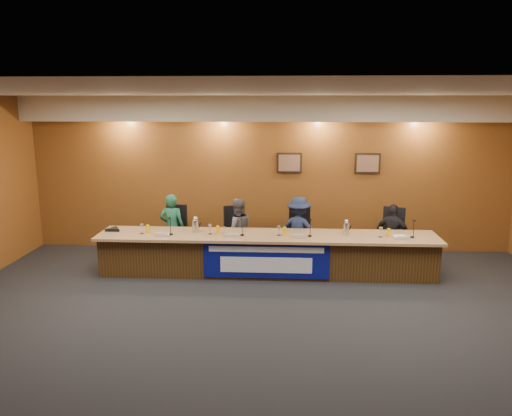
{
  "coord_description": "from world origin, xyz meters",
  "views": [
    {
      "loc": [
        0.29,
        -6.31,
        3.09
      ],
      "look_at": [
        -0.2,
        2.49,
        1.2
      ],
      "focal_mm": 35.0,
      "sensor_mm": 36.0,
      "label": 1
    }
  ],
  "objects_px": {
    "office_chair_a": "(174,236)",
    "carafe_right": "(346,229)",
    "office_chair_d": "(391,239)",
    "carafe_left": "(196,226)",
    "office_chair_b": "(238,237)",
    "speakerphone": "(114,229)",
    "panelist_b": "(237,231)",
    "panelist_d": "(392,235)",
    "banner": "(266,260)",
    "panelist_c": "(299,230)",
    "panelist_a": "(172,228)",
    "office_chair_c": "(298,238)",
    "dais_body": "(267,255)"
  },
  "relations": [
    {
      "from": "carafe_right",
      "to": "office_chair_d",
      "type": "bearing_deg",
      "value": 37.84
    },
    {
      "from": "dais_body",
      "to": "office_chair_b",
      "type": "distance_m",
      "value": 0.95
    },
    {
      "from": "office_chair_a",
      "to": "carafe_right",
      "type": "relative_size",
      "value": 2.06
    },
    {
      "from": "office_chair_a",
      "to": "office_chair_b",
      "type": "bearing_deg",
      "value": 7.94
    },
    {
      "from": "panelist_a",
      "to": "panelist_d",
      "type": "distance_m",
      "value": 4.26
    },
    {
      "from": "carafe_right",
      "to": "panelist_b",
      "type": "bearing_deg",
      "value": 162.16
    },
    {
      "from": "banner",
      "to": "panelist_b",
      "type": "relative_size",
      "value": 1.73
    },
    {
      "from": "panelist_a",
      "to": "office_chair_c",
      "type": "xyz_separation_m",
      "value": [
        2.47,
        0.1,
        -0.19
      ]
    },
    {
      "from": "office_chair_d",
      "to": "carafe_right",
      "type": "bearing_deg",
      "value": -120.32
    },
    {
      "from": "panelist_c",
      "to": "office_chair_a",
      "type": "relative_size",
      "value": 2.74
    },
    {
      "from": "panelist_c",
      "to": "panelist_d",
      "type": "bearing_deg",
      "value": -161.3
    },
    {
      "from": "panelist_b",
      "to": "office_chair_b",
      "type": "height_order",
      "value": "panelist_b"
    },
    {
      "from": "dais_body",
      "to": "office_chair_b",
      "type": "height_order",
      "value": "dais_body"
    },
    {
      "from": "office_chair_a",
      "to": "panelist_d",
      "type": "bearing_deg",
      "value": 6.6
    },
    {
      "from": "dais_body",
      "to": "office_chair_c",
      "type": "distance_m",
      "value": 0.95
    },
    {
      "from": "office_chair_b",
      "to": "speakerphone",
      "type": "bearing_deg",
      "value": 173.17
    },
    {
      "from": "office_chair_b",
      "to": "office_chair_c",
      "type": "bearing_deg",
      "value": -23.66
    },
    {
      "from": "panelist_d",
      "to": "office_chair_a",
      "type": "xyz_separation_m",
      "value": [
        -4.26,
        0.1,
        -0.12
      ]
    },
    {
      "from": "office_chair_c",
      "to": "carafe_left",
      "type": "xyz_separation_m",
      "value": [
        -1.9,
        -0.69,
        0.38
      ]
    },
    {
      "from": "office_chair_d",
      "to": "panelist_b",
      "type": "bearing_deg",
      "value": -156.23
    },
    {
      "from": "office_chair_d",
      "to": "carafe_left",
      "type": "relative_size",
      "value": 2.11
    },
    {
      "from": "panelist_b",
      "to": "panelist_d",
      "type": "xyz_separation_m",
      "value": [
        2.98,
        0.0,
        -0.04
      ]
    },
    {
      "from": "office_chair_a",
      "to": "office_chair_d",
      "type": "bearing_deg",
      "value": 7.94
    },
    {
      "from": "panelist_c",
      "to": "panelist_d",
      "type": "height_order",
      "value": "panelist_c"
    },
    {
      "from": "office_chair_a",
      "to": "dais_body",
      "type": "bearing_deg",
      "value": -13.25
    },
    {
      "from": "panelist_b",
      "to": "speakerphone",
      "type": "bearing_deg",
      "value": -3.99
    },
    {
      "from": "office_chair_c",
      "to": "speakerphone",
      "type": "xyz_separation_m",
      "value": [
        -3.43,
        -0.68,
        0.3
      ]
    },
    {
      "from": "office_chair_b",
      "to": "office_chair_a",
      "type": "bearing_deg",
      "value": 156.34
    },
    {
      "from": "speakerphone",
      "to": "panelist_a",
      "type": "bearing_deg",
      "value": 30.94
    },
    {
      "from": "panelist_b",
      "to": "panelist_d",
      "type": "distance_m",
      "value": 2.98
    },
    {
      "from": "office_chair_a",
      "to": "speakerphone",
      "type": "xyz_separation_m",
      "value": [
        -0.96,
        -0.68,
        0.3
      ]
    },
    {
      "from": "dais_body",
      "to": "office_chair_d",
      "type": "xyz_separation_m",
      "value": [
        2.38,
        0.73,
        0.13
      ]
    },
    {
      "from": "banner",
      "to": "panelist_b",
      "type": "distance_m",
      "value": 1.23
    },
    {
      "from": "panelist_d",
      "to": "carafe_left",
      "type": "relative_size",
      "value": 5.22
    },
    {
      "from": "office_chair_b",
      "to": "panelist_a",
      "type": "bearing_deg",
      "value": 160.82
    },
    {
      "from": "office_chair_d",
      "to": "office_chair_a",
      "type": "bearing_deg",
      "value": -158.15
    },
    {
      "from": "speakerphone",
      "to": "panelist_c",
      "type": "bearing_deg",
      "value": 9.55
    },
    {
      "from": "banner",
      "to": "panelist_d",
      "type": "xyz_separation_m",
      "value": [
        2.38,
        1.04,
        0.22
      ]
    },
    {
      "from": "banner",
      "to": "office_chair_b",
      "type": "xyz_separation_m",
      "value": [
        -0.6,
        1.14,
        0.1
      ]
    },
    {
      "from": "panelist_b",
      "to": "office_chair_a",
      "type": "xyz_separation_m",
      "value": [
        -1.28,
        0.1,
        -0.16
      ]
    },
    {
      "from": "office_chair_d",
      "to": "speakerphone",
      "type": "xyz_separation_m",
      "value": [
        -5.22,
        -0.68,
        0.3
      ]
    },
    {
      "from": "speakerphone",
      "to": "dais_body",
      "type": "bearing_deg",
      "value": -1.03
    },
    {
      "from": "panelist_b",
      "to": "office_chair_d",
      "type": "bearing_deg",
      "value": 163.48
    },
    {
      "from": "banner",
      "to": "speakerphone",
      "type": "xyz_separation_m",
      "value": [
        -2.84,
        0.47,
        0.4
      ]
    },
    {
      "from": "office_chair_b",
      "to": "office_chair_d",
      "type": "relative_size",
      "value": 1.0
    },
    {
      "from": "panelist_c",
      "to": "office_chair_b",
      "type": "relative_size",
      "value": 2.74
    },
    {
      "from": "banner",
      "to": "panelist_d",
      "type": "distance_m",
      "value": 2.6
    },
    {
      "from": "banner",
      "to": "carafe_right",
      "type": "xyz_separation_m",
      "value": [
        1.41,
        0.4,
        0.49
      ]
    },
    {
      "from": "carafe_right",
      "to": "dais_body",
      "type": "bearing_deg",
      "value": 179.19
    },
    {
      "from": "panelist_d",
      "to": "office_chair_c",
      "type": "height_order",
      "value": "panelist_d"
    }
  ]
}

